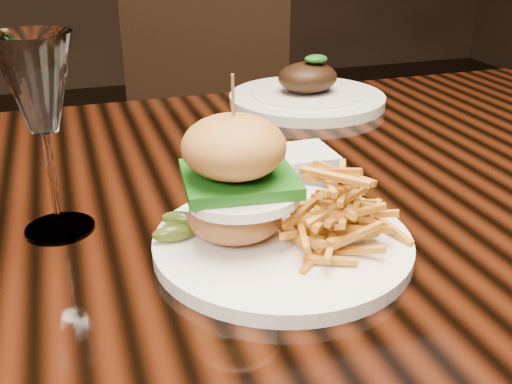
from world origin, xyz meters
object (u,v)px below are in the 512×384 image
object	(u,v)px
burger_plate	(281,206)
wine_glass	(39,90)
far_dish	(307,95)
chair_far	(210,125)
dining_table	(257,245)

from	to	relation	value
burger_plate	wine_glass	size ratio (longest dim) A/B	1.24
far_dish	chair_far	size ratio (longest dim) A/B	0.29
far_dish	chair_far	world-z (taller)	chair_far
wine_glass	far_dish	world-z (taller)	wine_glass
wine_glass	far_dish	bearing A→B (deg)	39.29
dining_table	burger_plate	bearing A→B (deg)	-98.87
wine_glass	dining_table	bearing A→B (deg)	7.17
dining_table	burger_plate	xyz separation A→B (m)	(-0.02, -0.14, 0.13)
burger_plate	chair_far	size ratio (longest dim) A/B	0.28
burger_plate	chair_far	bearing A→B (deg)	98.38
far_dish	burger_plate	bearing A→B (deg)	-115.55
wine_glass	far_dish	size ratio (longest dim) A/B	0.75
wine_glass	far_dish	distance (m)	0.58
wine_glass	chair_far	distance (m)	1.06
dining_table	far_dish	world-z (taller)	far_dish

